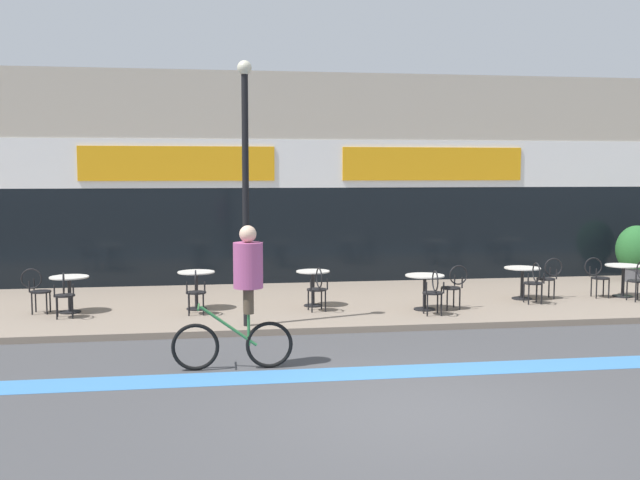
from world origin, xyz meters
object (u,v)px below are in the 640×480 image
(bistro_table_3, at_px, (425,285))
(cafe_chair_4_near, at_px, (534,280))
(cafe_chair_5_side, at_px, (597,274))
(lamp_post, at_px, (245,173))
(cafe_chair_3_near, at_px, (434,289))
(cafe_chair_3_side, at_px, (454,284))
(cafe_chair_1_near, at_px, (196,289))
(cafe_chair_2_near, at_px, (318,286))
(bistro_table_4, at_px, (522,276))
(cafe_chair_5_near, at_px, (640,278))
(cafe_chair_0_near, at_px, (64,292))
(planter_pot, at_px, (636,252))
(bistro_table_0, at_px, (69,287))
(bistro_table_2, at_px, (313,281))
(cafe_chair_4_side, at_px, (549,275))
(cafe_chair_0_side, at_px, (37,288))
(bistro_table_5, at_px, (623,274))
(cyclist_0, at_px, (244,287))
(bistro_table_1, at_px, (196,282))

(bistro_table_3, relative_size, cafe_chair_4_near, 0.88)
(cafe_chair_4_near, bearing_deg, bistro_table_3, 99.91)
(cafe_chair_5_side, height_order, lamp_post, lamp_post)
(cafe_chair_3_near, height_order, cafe_chair_3_side, same)
(cafe_chair_1_near, height_order, cafe_chair_3_near, same)
(cafe_chair_2_near, relative_size, cafe_chair_3_side, 1.00)
(bistro_table_4, xyz_separation_m, cafe_chair_5_near, (2.38, -0.68, 0.01))
(bistro_table_3, height_order, cafe_chair_5_side, cafe_chair_5_side)
(cafe_chair_0_near, relative_size, cafe_chair_2_near, 1.00)
(cafe_chair_0_near, bearing_deg, planter_pot, -86.30)
(bistro_table_0, height_order, cafe_chair_2_near, cafe_chair_2_near)
(bistro_table_2, bearing_deg, cafe_chair_4_side, 1.70)
(cafe_chair_0_side, bearing_deg, cafe_chair_3_side, -3.37)
(bistro_table_5, xyz_separation_m, cafe_chair_1_near, (-9.46, -0.75, -0.00))
(cafe_chair_2_near, xyz_separation_m, cyclist_0, (-1.65, -3.71, 0.59))
(bistro_table_0, height_order, bistro_table_1, bistro_table_1)
(bistro_table_4, relative_size, cafe_chair_0_near, 0.87)
(bistro_table_5, bearing_deg, cafe_chair_3_side, -168.59)
(cafe_chair_4_near, bearing_deg, cafe_chair_4_side, -42.08)
(cafe_chair_1_near, xyz_separation_m, lamp_post, (0.93, -1.16, 2.26))
(planter_pot, bearing_deg, bistro_table_0, -170.52)
(cafe_chair_0_side, relative_size, cafe_chair_4_near, 1.00)
(bistro_table_1, height_order, cafe_chair_5_near, cafe_chair_5_near)
(bistro_table_0, xyz_separation_m, bistro_table_3, (7.09, -0.77, -0.01))
(bistro_table_3, bearing_deg, cafe_chair_5_side, 11.63)
(bistro_table_0, height_order, cafe_chair_5_side, cafe_chair_5_side)
(bistro_table_5, distance_m, cafe_chair_3_near, 5.09)
(cafe_chair_5_side, bearing_deg, cafe_chair_5_near, -39.32)
(bistro_table_1, bearing_deg, cyclist_0, -80.02)
(cafe_chair_0_near, distance_m, lamp_post, 4.26)
(cafe_chair_0_near, bearing_deg, lamp_post, -117.46)
(cafe_chair_2_near, xyz_separation_m, cafe_chair_4_side, (5.30, 0.78, 0.00))
(bistro_table_5, bearing_deg, bistro_table_4, 178.76)
(cafe_chair_0_side, xyz_separation_m, cafe_chair_3_near, (7.71, -1.40, 0.00))
(bistro_table_5, height_order, cafe_chair_5_side, cafe_chair_5_side)
(cafe_chair_2_near, relative_size, cafe_chair_5_side, 1.00)
(bistro_table_1, bearing_deg, cafe_chair_0_near, -166.43)
(cafe_chair_0_side, distance_m, cafe_chair_3_near, 7.84)
(bistro_table_3, bearing_deg, cafe_chair_3_near, -90.26)
(cafe_chair_3_near, height_order, cafe_chair_4_near, same)
(bistro_table_4, relative_size, cafe_chair_3_near, 0.87)
(cafe_chair_0_side, bearing_deg, cafe_chair_4_side, 2.59)
(cafe_chair_0_near, distance_m, cafe_chair_5_near, 11.95)
(bistro_table_3, distance_m, cafe_chair_5_near, 4.88)
(bistro_table_0, relative_size, bistro_table_3, 0.96)
(cafe_chair_5_near, bearing_deg, bistro_table_4, 66.30)
(cafe_chair_5_near, bearing_deg, cafe_chair_0_side, 79.76)
(bistro_table_0, distance_m, bistro_table_4, 9.58)
(bistro_table_5, bearing_deg, cafe_chair_0_side, -179.57)
(bistro_table_1, bearing_deg, cafe_chair_0_side, 179.50)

